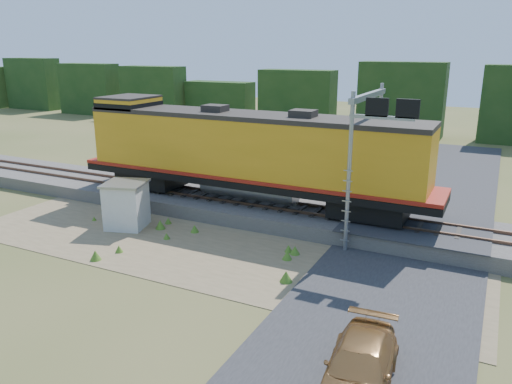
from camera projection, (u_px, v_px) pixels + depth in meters
The scene contains 11 objects.
ground at pixel (236, 259), 22.95m from camera, with size 140.00×140.00×0.00m, color #475123.
ballast at pixel (287, 214), 28.00m from camera, with size 70.00×5.00×0.80m, color slate.
rails at pixel (287, 206), 27.86m from camera, with size 70.00×1.54×0.16m.
dirt_shoulder at pixel (204, 248), 24.22m from camera, with size 26.00×8.00×0.03m, color #8C7754.
road at pixel (393, 282), 20.58m from camera, with size 7.00×66.00×0.86m.
tree_line_north at pixel (401, 107), 54.80m from camera, with size 130.00×3.00×6.50m.
weed_clumps at pixel (174, 246), 24.52m from camera, with size 15.00×6.20×0.56m, color #4A7621, non-canonical shape.
locomotive at pixel (244, 152), 28.23m from camera, with size 21.43×3.27×5.53m.
shed at pixel (126, 205), 26.74m from camera, with size 2.65×2.65×2.51m.
signal_gantry at pixel (371, 129), 23.99m from camera, with size 2.99×6.20×7.55m.
car at pixel (359, 367), 14.13m from camera, with size 1.86×4.58×1.33m, color #9D6D3A.
Camera 1 is at (10.23, -18.56, 9.39)m, focal length 35.00 mm.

